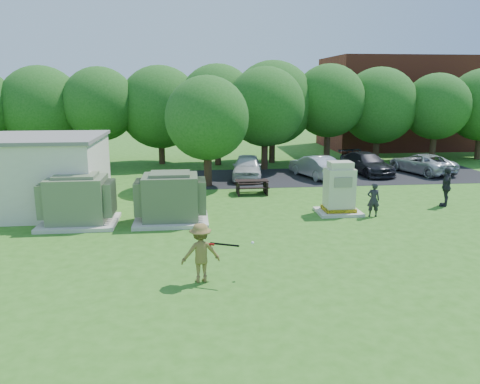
{
  "coord_description": "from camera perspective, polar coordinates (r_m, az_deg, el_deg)",
  "views": [
    {
      "loc": [
        -1.96,
        -14.3,
        5.46
      ],
      "look_at": [
        0.0,
        4.0,
        1.3
      ],
      "focal_mm": 35.0,
      "sensor_mm": 36.0,
      "label": 1
    }
  ],
  "objects": [
    {
      "name": "generator_cabinet",
      "position": [
        20.84,
        12.0,
        0.13
      ],
      "size": [
        1.89,
        1.55,
        2.31
      ],
      "color": "beige",
      "rests_on": "ground"
    },
    {
      "name": "person_by_generator",
      "position": [
        20.75,
        15.95,
        -0.91
      ],
      "size": [
        0.58,
        0.42,
        1.48
      ],
      "primitive_type": "imported",
      "rotation": [
        0.0,
        0.0,
        3.01
      ],
      "color": "black",
      "rests_on": "ground"
    },
    {
      "name": "person_walking_right",
      "position": [
        23.68,
        23.84,
        0.59
      ],
      "size": [
        0.99,
        1.14,
        1.85
      ],
      "primitive_type": "imported",
      "rotation": [
        0.0,
        0.0,
        4.1
      ],
      "color": "#27272C",
      "rests_on": "ground"
    },
    {
      "name": "batting_equipment",
      "position": [
        13.27,
        -1.66,
        -6.38
      ],
      "size": [
        1.39,
        0.56,
        0.17
      ],
      "color": "black",
      "rests_on": "ground"
    },
    {
      "name": "picnic_table",
      "position": [
        24.26,
        1.44,
        0.82
      ],
      "size": [
        1.68,
        1.26,
        0.72
      ],
      "color": "black",
      "rests_on": "ground"
    },
    {
      "name": "car_silver_b",
      "position": [
        32.26,
        21.23,
        3.27
      ],
      "size": [
        3.39,
        4.99,
        1.27
      ],
      "primitive_type": "imported",
      "rotation": [
        0.0,
        0.0,
        3.45
      ],
      "color": "silver",
      "rests_on": "ground"
    },
    {
      "name": "batter",
      "position": [
        13.39,
        -4.81,
        -7.39
      ],
      "size": [
        1.2,
        0.8,
        1.72
      ],
      "primitive_type": "imported",
      "rotation": [
        0.0,
        0.0,
        3.29
      ],
      "color": "brown",
      "rests_on": "ground"
    },
    {
      "name": "brick_building",
      "position": [
        45.89,
        19.99,
        10.17
      ],
      "size": [
        15.0,
        8.0,
        8.0
      ],
      "primitive_type": "cube",
      "color": "maroon",
      "rests_on": "ground"
    },
    {
      "name": "transformer_left",
      "position": [
        19.85,
        -19.17,
        -1.05
      ],
      "size": [
        3.0,
        2.4,
        2.07
      ],
      "color": "beige",
      "rests_on": "ground"
    },
    {
      "name": "transformer_right",
      "position": [
        19.34,
        -8.44,
        -0.82
      ],
      "size": [
        3.0,
        2.4,
        2.07
      ],
      "color": "beige",
      "rests_on": "ground"
    },
    {
      "name": "tree_row",
      "position": [
        33.03,
        0.33,
        10.48
      ],
      "size": [
        41.3,
        13.3,
        7.3
      ],
      "color": "#47301E",
      "rests_on": "ground"
    },
    {
      "name": "car_silver_a",
      "position": [
        29.05,
        9.13,
        3.11
      ],
      "size": [
        2.55,
        4.36,
        1.36
      ],
      "primitive_type": "imported",
      "rotation": [
        0.0,
        0.0,
        3.43
      ],
      "color": "#B5B6BB",
      "rests_on": "ground"
    },
    {
      "name": "car_dark",
      "position": [
        30.88,
        15.15,
        3.38
      ],
      "size": [
        2.72,
        4.91,
        1.35
      ],
      "primitive_type": "imported",
      "rotation": [
        0.0,
        0.0,
        0.19
      ],
      "color": "black",
      "rests_on": "ground"
    },
    {
      "name": "parking_strip",
      "position": [
        29.71,
        11.55,
        1.9
      ],
      "size": [
        20.0,
        6.0,
        0.01
      ],
      "primitive_type": "cube",
      "color": "#232326",
      "rests_on": "ground"
    },
    {
      "name": "car_white",
      "position": [
        28.33,
        0.88,
        3.1
      ],
      "size": [
        2.28,
        4.4,
        1.43
      ],
      "primitive_type": "imported",
      "rotation": [
        0.0,
        0.0,
        -0.14
      ],
      "color": "silver",
      "rests_on": "ground"
    },
    {
      "name": "ground",
      "position": [
        15.43,
        1.6,
        -7.99
      ],
      "size": [
        120.0,
        120.0,
        0.0
      ],
      "primitive_type": "plane",
      "color": "#2D6619",
      "rests_on": "ground"
    }
  ]
}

